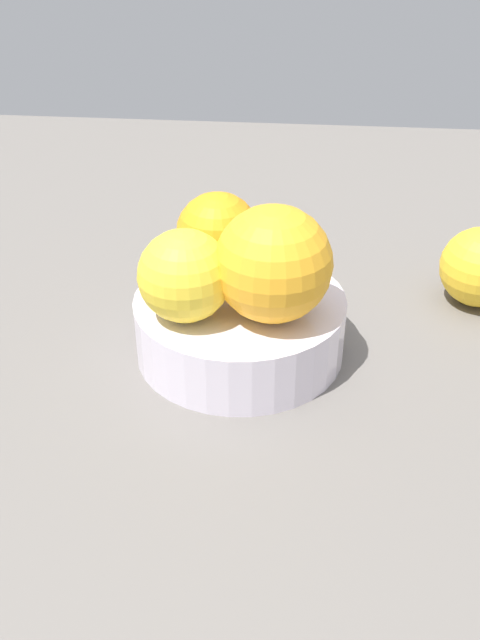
{
  "coord_description": "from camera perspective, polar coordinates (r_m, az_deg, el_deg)",
  "views": [
    {
      "loc": [
        45.99,
        4.42,
        32.93
      ],
      "look_at": [
        0.0,
        0.0,
        2.81
      ],
      "focal_mm": 41.18,
      "sensor_mm": 36.0,
      "label": 1
    }
  ],
  "objects": [
    {
      "name": "orange_in_bowl_1",
      "position": [
        0.56,
        -1.74,
        6.72
      ],
      "size": [
        6.42,
        6.42,
        6.42
      ],
      "primitive_type": "sphere",
      "color": "orange",
      "rests_on": "fruit_bowl"
    },
    {
      "name": "fruit_bowl",
      "position": [
        0.55,
        0.0,
        -0.51
      ],
      "size": [
        15.81,
        15.81,
        4.69
      ],
      "color": "silver",
      "rests_on": "ground_plane"
    },
    {
      "name": "ground_plane",
      "position": [
        0.57,
        0.0,
        -3.19
      ],
      "size": [
        110.0,
        110.0,
        2.0
      ],
      "primitive_type": "cube",
      "color": "#66605B"
    },
    {
      "name": "orange_in_bowl_0",
      "position": [
        0.5,
        2.59,
        4.37
      ],
      "size": [
        8.24,
        8.24,
        8.24
      ],
      "primitive_type": "sphere",
      "color": "#F9A823",
      "rests_on": "fruit_bowl"
    },
    {
      "name": "orange_loose_0",
      "position": [
        0.64,
        18.17,
        3.93
      ],
      "size": [
        6.69,
        6.69,
        6.69
      ],
      "primitive_type": "sphere",
      "color": "yellow",
      "rests_on": "ground_plane"
    },
    {
      "name": "orange_in_bowl_2",
      "position": [
        0.51,
        -4.33,
        3.44
      ],
      "size": [
        6.56,
        6.56,
        6.56
      ],
      "primitive_type": "sphere",
      "color": "yellow",
      "rests_on": "fruit_bowl"
    }
  ]
}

